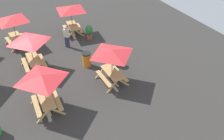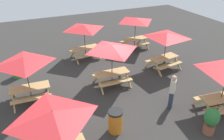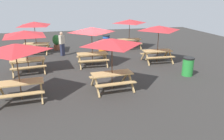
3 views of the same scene
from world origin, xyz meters
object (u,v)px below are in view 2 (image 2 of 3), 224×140
Objects in this scene: picnic_table_6 at (24,64)px; person_standing at (172,91)px; picnic_table_1 at (112,51)px; potted_plant_0 at (211,120)px; picnic_table_4 at (136,22)px; picnic_table_0 at (54,119)px; trash_bin_green at (17,69)px; trash_bin_orange at (115,121)px; picnic_table_3 at (167,38)px; picnic_table_2 at (84,30)px.

person_standing is at bearing 153.90° from picnic_table_6.
picnic_table_1 is 1.98× the size of potted_plant_0.
picnic_table_4 and picnic_table_6 have the same top height.
picnic_table_4 is (-7.13, -7.78, 0.00)m from picnic_table_0.
picnic_table_0 reaches higher than trash_bin_green.
person_standing is at bearing -173.26° from trash_bin_orange.
picnic_table_6 is (7.63, 3.64, 0.00)m from picnic_table_4.
picnic_table_0 is at bearing 23.39° from picnic_table_3.
picnic_table_1 is 1.00× the size of picnic_table_4.
picnic_table_2 is at bearing -85.04° from picnic_table_1.
picnic_table_0 and picnic_table_1 have the same top height.
picnic_table_3 is 1.20× the size of picnic_table_6.
trash_bin_green is at bearing 2.33° from picnic_table_4.
picnic_table_3 reaches higher than trash_bin_green.
picnic_table_2 is 1.00× the size of picnic_table_4.
picnic_table_4 is 1.40× the size of person_standing.
picnic_table_0 is 1.00× the size of picnic_table_2.
picnic_table_4 is at bearing -124.08° from trash_bin_orange.
trash_bin_green is (8.18, -2.54, -1.49)m from picnic_table_3.
picnic_table_0 is 1.00× the size of picnic_table_1.
picnic_table_4 reaches higher than potted_plant_0.
picnic_table_4 is at bearing -148.25° from person_standing.
picnic_table_4 is at bearing -131.29° from picnic_table_1.
picnic_table_6 is 4.71m from trash_bin_orange.
picnic_table_6 is at bearing -2.88° from picnic_table_1.
picnic_table_4 is at bearing -152.34° from picnic_table_6.
trash_bin_green is (4.57, -2.98, -1.49)m from picnic_table_1.
person_standing reaches higher than trash_bin_green.
person_standing is at bearing -169.73° from picnic_table_0.
picnic_table_1 is 1.00× the size of picnic_table_2.
picnic_table_4 is at bearing -133.38° from picnic_table_0.
picnic_table_0 is 4.17m from picnic_table_6.
picnic_table_3 is 2.86× the size of trash_bin_green.
picnic_table_2 is at bearing -1.99° from picnic_table_4.
picnic_table_2 is at bearing -74.73° from potted_plant_0.
picnic_table_4 is 1.98× the size of potted_plant_0.
person_standing is at bearing 102.50° from picnic_table_2.
trash_bin_green is 6.99m from trash_bin_orange.
potted_plant_0 is 1.99m from person_standing.
person_standing is (-6.24, 5.81, 0.39)m from trash_bin_green.
trash_bin_orange is (1.00, 6.94, -1.49)m from picnic_table_2.
picnic_table_0 is 1.40× the size of person_standing.
picnic_table_4 is 8.45m from picnic_table_6.
picnic_table_3 reaches higher than potted_plant_0.
picnic_table_2 is 2.38× the size of trash_bin_orange.
picnic_table_1 is (-3.60, -3.88, 0.00)m from picnic_table_0.
picnic_table_0 is 2.86m from trash_bin_orange.
picnic_table_0 is 2.38× the size of trash_bin_orange.
potted_plant_0 is at bearing 101.35° from picnic_table_2.
picnic_table_0 reaches higher than trash_bin_orange.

